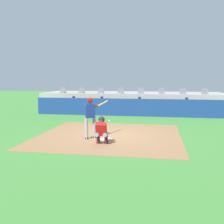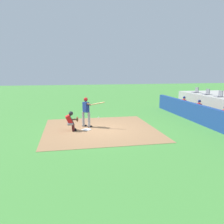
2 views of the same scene
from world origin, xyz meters
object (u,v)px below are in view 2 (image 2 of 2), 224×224
dugout_player_0 (182,104)px  dugout_player_1 (197,108)px  catcher_crouched (71,120)px  stadium_seat_0 (196,91)px  home_plate (86,130)px  batter_at_plate (86,110)px  dugout_player_2 (223,116)px  stadium_seat_1 (206,93)px  stadium_seat_2 (219,95)px

dugout_player_0 → dugout_player_1: size_ratio=1.00×
catcher_crouched → stadium_seat_0: 12.43m
home_plate → batter_at_plate: batter_at_plate is taller
batter_at_plate → stadium_seat_0: bearing=116.3°
dugout_player_1 → stadium_seat_0: stadium_seat_0 is taller
home_plate → dugout_player_2: dugout_player_2 is taller
stadium_seat_0 → catcher_crouched: bearing=-62.8°
batter_at_plate → dugout_player_0: bearing=113.2°
stadium_seat_0 → home_plate: bearing=-60.8°
dugout_player_0 → dugout_player_1: (2.19, 0.00, 0.00)m
stadium_seat_0 → stadium_seat_1: same height
catcher_crouched → stadium_seat_1: size_ratio=4.00×
dugout_player_0 → stadium_seat_2: (1.70, 2.03, 0.86)m
stadium_seat_0 → stadium_seat_1: (1.62, 0.00, 0.00)m
home_plate → catcher_crouched: (-0.01, -0.84, 0.58)m
dugout_player_0 → stadium_seat_1: (0.07, 2.03, 0.86)m
home_plate → stadium_seat_1: stadium_seat_1 is taller
batter_at_plate → stadium_seat_1: stadium_seat_1 is taller
batter_at_plate → dugout_player_2: batter_at_plate is taller
dugout_player_1 → home_plate: bearing=-76.5°
catcher_crouched → stadium_seat_0: (-5.67, 11.02, 0.93)m
dugout_player_1 → dugout_player_2: 2.80m
stadium_seat_2 → dugout_player_2: bearing=-31.8°
stadium_seat_1 → catcher_crouched: bearing=-69.8°
catcher_crouched → stadium_seat_2: 11.32m
dugout_player_1 → stadium_seat_1: (-2.11, 2.03, 0.86)m
dugout_player_0 → stadium_seat_1: size_ratio=2.71×
batter_at_plate → catcher_crouched: bearing=-53.8°
stadium_seat_1 → stadium_seat_2: same height
batter_at_plate → stadium_seat_1: bearing=108.5°
home_plate → batter_at_plate: 1.22m
catcher_crouched → stadium_seat_2: size_ratio=4.00×
home_plate → dugout_player_2: bearing=84.1°
dugout_player_2 → stadium_seat_0: bearing=162.7°
dugout_player_2 → batter_at_plate: bearing=-100.8°
catcher_crouched → stadium_seat_1: 11.78m
dugout_player_0 → stadium_seat_0: size_ratio=2.71×
dugout_player_2 → stadium_seat_0: size_ratio=2.71×
home_plate → stadium_seat_1: (-4.06, 10.18, 1.51)m
dugout_player_1 → stadium_seat_2: stadium_seat_2 is taller
dugout_player_2 → stadium_seat_2: size_ratio=2.71×
home_plate → stadium_seat_2: 10.58m
dugout_player_2 → stadium_seat_2: 3.96m
dugout_player_2 → stadium_seat_0: stadium_seat_0 is taller
catcher_crouched → dugout_player_1: (-1.94, 8.99, 0.07)m
home_plate → stadium_seat_2: bearing=103.5°
home_plate → dugout_player_2: 8.21m
catcher_crouched → dugout_player_0: (-4.12, 8.99, 0.07)m
home_plate → dugout_player_1: (-1.95, 8.14, 0.65)m
home_plate → stadium_seat_1: 11.06m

